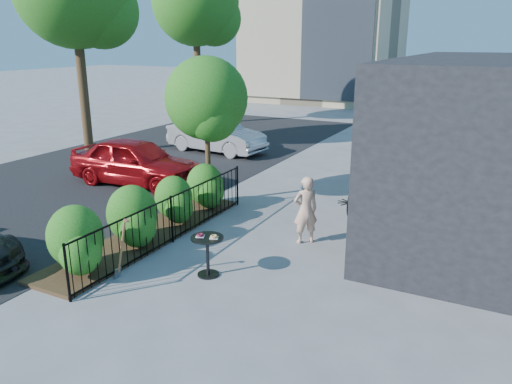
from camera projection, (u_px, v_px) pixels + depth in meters
The scene contains 12 objects.
ground at pixel (230, 255), 10.62m from camera, with size 120.00×120.00×0.00m, color gray.
fence at pixel (172, 219), 11.11m from camera, with size 0.05×6.05×1.10m.
planting_bed at pixel (148, 235), 11.57m from camera, with size 1.30×6.00×0.08m, color #382616.
shrubs at pixel (153, 208), 11.41m from camera, with size 1.10×5.60×1.24m.
patio_tree at pixel (208, 104), 13.12m from camera, with size 2.20×2.20×3.94m.
street at pixel (90, 180), 16.22m from camera, with size 9.00×30.00×0.01m, color black.
street_tree_far at pixel (196, 7), 25.08m from camera, with size 4.40×4.40×8.28m.
cafe_table at pixel (207, 249), 9.54m from camera, with size 0.63×0.63×0.85m.
woman at pixel (306, 210), 11.05m from camera, with size 0.56×0.37×1.54m, color #DDAB8F.
shovel at pixel (121, 252), 9.36m from camera, with size 0.43×0.17×1.29m.
car_red at pixel (136, 161), 15.57m from camera, with size 1.73×4.30×1.46m, color #9B0C11.
car_silver at pixel (216, 135), 20.06m from camera, with size 1.46×4.17×1.38m, color #A3A3A7.
Camera 1 is at (4.94, -8.43, 4.40)m, focal length 35.00 mm.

